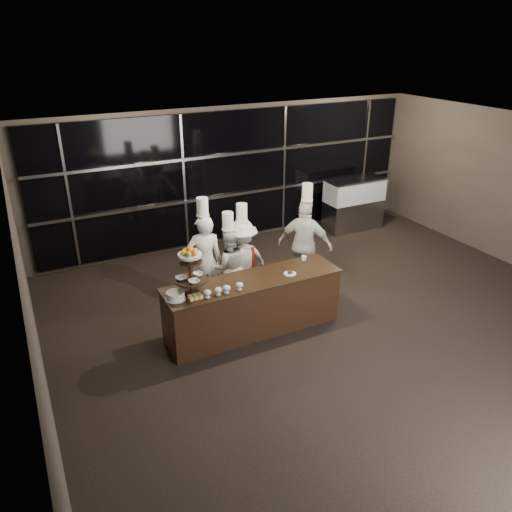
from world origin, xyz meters
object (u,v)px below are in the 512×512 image
chef_a (205,260)px  chef_d (305,244)px  display_case (354,201)px  display_stand (190,268)px  buffet_counter (253,305)px  layer_cake (175,296)px  chef_c (242,260)px  chef_b (229,266)px

chef_a → chef_d: size_ratio=0.98×
display_case → display_stand: bearing=-150.2°
buffet_counter → chef_a: size_ratio=1.44×
display_stand → chef_a: size_ratio=0.38×
buffet_counter → layer_cake: 1.37m
chef_a → chef_d: chef_d is taller
layer_cake → chef_c: 1.92m
layer_cake → chef_b: 1.69m
chef_c → chef_d: (1.20, -0.14, 0.12)m
display_case → chef_a: 4.90m
layer_cake → chef_a: chef_a is taller
buffet_counter → chef_c: bearing=73.8°
display_stand → chef_d: bearing=19.7°
chef_a → chef_c: bearing=-6.2°
chef_c → display_case: bearing=26.5°
display_stand → display_case: size_ratio=0.52×
buffet_counter → display_case: display_case is taller
display_case → chef_b: (-4.13, -1.96, 0.03)m
display_stand → chef_b: bearing=44.2°
display_case → chef_c: chef_c is taller
display_stand → layer_cake: 0.46m
layer_cake → display_case: display_case is taller
buffet_counter → layer_cake: bearing=-177.7°
buffet_counter → chef_b: size_ratio=1.68×
chef_b → chef_c: 0.27m
buffet_counter → chef_c: size_ratio=1.59×
chef_d → buffet_counter: bearing=-149.1°
display_stand → chef_c: 1.76m
display_case → chef_a: bearing=-157.7°
chef_c → chef_d: bearing=-6.4°
chef_a → chef_c: chef_a is taller
layer_cake → chef_d: 2.93m
buffet_counter → chef_c: 1.11m
chef_b → chef_a: bearing=165.5°
buffet_counter → display_stand: (-1.00, -0.00, 0.87)m
display_case → chef_d: (-2.66, -2.06, 0.19)m
buffet_counter → display_case: 5.11m
buffet_counter → chef_b: bearing=88.2°
chef_d → display_case: bearing=37.8°
chef_c → buffet_counter: bearing=-106.2°
chef_b → chef_d: size_ratio=0.84×
display_case → chef_c: 4.32m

